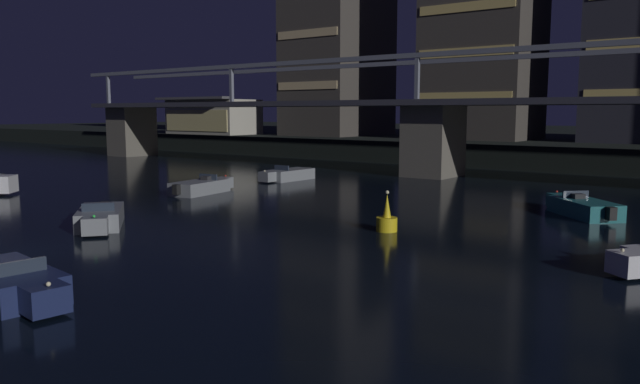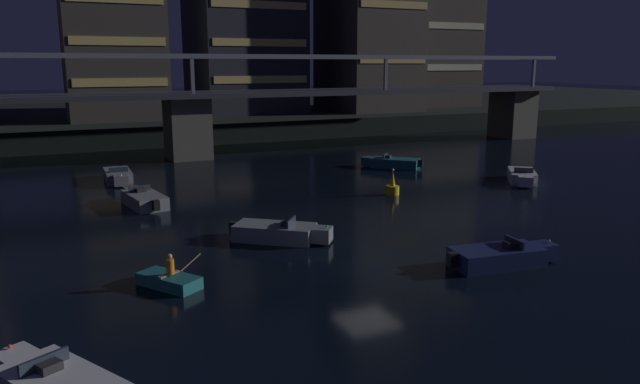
# 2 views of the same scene
# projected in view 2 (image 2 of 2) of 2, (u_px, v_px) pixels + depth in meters

# --- Properties ---
(ground_plane) EXTENTS (400.00, 400.00, 0.00)m
(ground_plane) POSITION_uv_depth(u_px,v_px,m) (367.00, 267.00, 25.95)
(ground_plane) COLOR black
(far_riverbank) EXTENTS (240.00, 80.00, 2.20)m
(far_riverbank) POSITION_uv_depth(u_px,v_px,m) (121.00, 110.00, 98.26)
(far_riverbank) COLOR black
(far_riverbank) RESTS_ON ground
(river_bridge) EXTENTS (83.02, 6.40, 9.38)m
(river_bridge) POSITION_uv_depth(u_px,v_px,m) (186.00, 110.00, 54.98)
(river_bridge) COLOR #605B51
(river_bridge) RESTS_ON ground
(tower_west_tall) EXTENTS (10.83, 9.59, 22.41)m
(tower_west_tall) POSITION_uv_depth(u_px,v_px,m) (112.00, 21.00, 68.27)
(tower_west_tall) COLOR #423D38
(tower_west_tall) RESTS_ON far_riverbank
(tower_central) EXTENTS (13.11, 13.95, 22.77)m
(tower_central) POSITION_uv_depth(u_px,v_px,m) (243.00, 26.00, 79.08)
(tower_central) COLOR #282833
(tower_central) RESTS_ON far_riverbank
(tower_east_low) EXTENTS (11.91, 8.71, 29.67)m
(tower_east_low) POSITION_uv_depth(u_px,v_px,m) (436.00, 6.00, 89.16)
(tower_east_low) COLOR #38332D
(tower_east_low) RESTS_ON far_riverbank
(speedboat_near_center) EXTENTS (5.23, 2.28, 1.16)m
(speedboat_near_center) POSITION_uv_depth(u_px,v_px,m) (501.00, 256.00, 26.07)
(speedboat_near_center) COLOR #19234C
(speedboat_near_center) RESTS_ON ground
(speedboat_near_right) EXTENTS (1.91, 5.21, 1.16)m
(speedboat_near_right) POSITION_uv_depth(u_px,v_px,m) (118.00, 176.00, 44.67)
(speedboat_near_right) COLOR gray
(speedboat_near_right) RESTS_ON ground
(speedboat_mid_left) EXTENTS (4.37, 4.40, 1.16)m
(speedboat_mid_left) POSITION_uv_depth(u_px,v_px,m) (393.00, 163.00, 50.60)
(speedboat_mid_left) COLOR #196066
(speedboat_mid_left) RESTS_ON ground
(speedboat_mid_center) EXTENTS (4.05, 4.66, 1.16)m
(speedboat_mid_center) POSITION_uv_depth(u_px,v_px,m) (522.00, 176.00, 44.53)
(speedboat_mid_center) COLOR silver
(speedboat_mid_center) RESTS_ON ground
(speedboat_far_left) EXTENTS (4.63, 4.09, 1.16)m
(speedboat_far_left) POSITION_uv_depth(u_px,v_px,m) (279.00, 232.00, 29.76)
(speedboat_far_left) COLOR gray
(speedboat_far_left) RESTS_ON ground
(speedboat_far_center) EXTENTS (2.37, 5.23, 1.16)m
(speedboat_far_center) POSITION_uv_depth(u_px,v_px,m) (143.00, 199.00, 37.01)
(speedboat_far_center) COLOR gray
(speedboat_far_center) RESTS_ON ground
(channel_buoy) EXTENTS (0.90, 0.90, 1.76)m
(channel_buoy) POSITION_uv_depth(u_px,v_px,m) (392.00, 188.00, 40.14)
(channel_buoy) COLOR yellow
(channel_buoy) RESTS_ON ground
(dinghy_with_paddler) EXTENTS (2.70, 2.78, 1.36)m
(dinghy_with_paddler) POSITION_uv_depth(u_px,v_px,m) (169.00, 280.00, 23.62)
(dinghy_with_paddler) COLOR #196066
(dinghy_with_paddler) RESTS_ON ground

